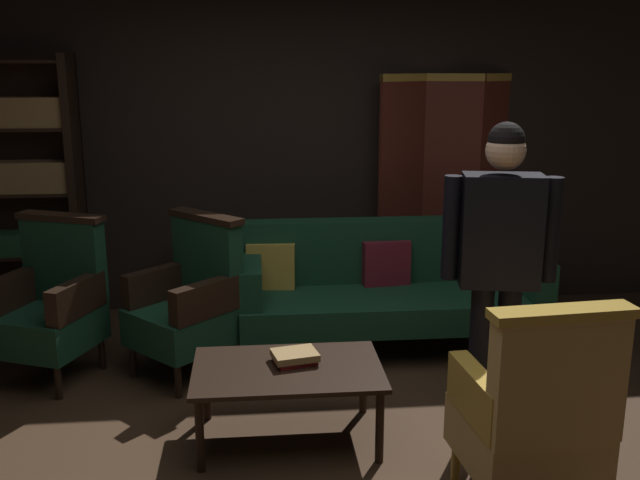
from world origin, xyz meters
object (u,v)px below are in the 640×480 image
at_px(potted_plant, 210,265).
at_px(coffee_table, 288,375).
at_px(book_tan_leather, 295,355).
at_px(velvet_couch, 388,284).
at_px(armchair_gilt_accent, 534,415).
at_px(bookshelf, 20,184).
at_px(armchair_wing_left, 52,303).
at_px(standing_figure, 499,254).
at_px(armchair_wing_right, 189,301).
at_px(folding_screen, 450,188).
at_px(book_red_leather, 295,360).

bearing_deg(potted_plant, coffee_table, -74.43).
distance_m(potted_plant, book_tan_leather, 1.84).
height_order(velvet_couch, armchair_gilt_accent, armchair_gilt_accent).
height_order(bookshelf, armchair_gilt_accent, bookshelf).
bearing_deg(potted_plant, armchair_wing_left, -138.68).
bearing_deg(standing_figure, armchair_wing_right, 149.70).
xyz_separation_m(folding_screen, coffee_table, (-1.45, -2.15, -0.61)).
distance_m(folding_screen, book_red_leather, 2.59).
height_order(armchair_gilt_accent, book_tan_leather, armchair_gilt_accent).
xyz_separation_m(coffee_table, standing_figure, (1.09, -0.05, 0.65)).
bearing_deg(velvet_couch, book_red_leather, -120.97).
relative_size(velvet_couch, armchair_wing_left, 2.04).
height_order(velvet_couch, book_red_leather, velvet_couch).
bearing_deg(folding_screen, book_red_leather, -123.83).
height_order(armchair_wing_left, armchair_wing_right, same).
distance_m(coffee_table, book_red_leather, 0.09).
bearing_deg(potted_plant, bookshelf, 171.19).
xyz_separation_m(coffee_table, armchair_gilt_accent, (1.04, -0.76, 0.12)).
xyz_separation_m(folding_screen, armchair_wing_left, (-2.91, -1.18, -0.50)).
bearing_deg(book_tan_leather, armchair_wing_left, 148.64).
distance_m(velvet_couch, armchair_wing_right, 1.42).
xyz_separation_m(standing_figure, book_tan_leather, (-1.05, 0.11, -0.56)).
xyz_separation_m(bookshelf, potted_plant, (1.41, -0.22, -0.61)).
height_order(bookshelf, velvet_couch, bookshelf).
xyz_separation_m(velvet_couch, book_tan_leather, (-0.74, -1.23, 0.01)).
height_order(coffee_table, book_tan_leather, book_tan_leather).
bearing_deg(standing_figure, folding_screen, 80.89).
height_order(armchair_gilt_accent, book_red_leather, armchair_gilt_accent).
bearing_deg(standing_figure, armchair_gilt_accent, -94.44).
bearing_deg(book_tan_leather, potted_plant, 107.30).
bearing_deg(book_red_leather, potted_plant, 107.30).
xyz_separation_m(armchair_wing_right, standing_figure, (1.68, -0.98, 0.54)).
xyz_separation_m(armchair_wing_left, book_tan_leather, (1.50, -0.91, -0.03)).
height_order(bookshelf, potted_plant, bookshelf).
height_order(armchair_wing_right, book_tan_leather, armchair_wing_right).
xyz_separation_m(folding_screen, book_tan_leather, (-1.41, -2.10, -0.52)).
distance_m(bookshelf, armchair_wing_left, 1.30).
xyz_separation_m(bookshelf, standing_figure, (3.01, -2.08, -0.06)).
bearing_deg(coffee_table, book_red_leather, 52.74).
distance_m(bookshelf, book_red_leather, 2.86).
bearing_deg(armchair_gilt_accent, book_tan_leather, 140.55).
distance_m(coffee_table, book_tan_leather, 0.11).
distance_m(coffee_table, armchair_wing_right, 1.10).
height_order(coffee_table, standing_figure, standing_figure).
height_order(armchair_gilt_accent, armchair_wing_left, same).
relative_size(bookshelf, potted_plant, 2.47).
distance_m(armchair_wing_left, armchair_wing_right, 0.87).
distance_m(folding_screen, bookshelf, 3.37).
height_order(bookshelf, book_red_leather, bookshelf).
xyz_separation_m(armchair_wing_left, armchair_wing_right, (0.87, -0.04, 0.00)).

